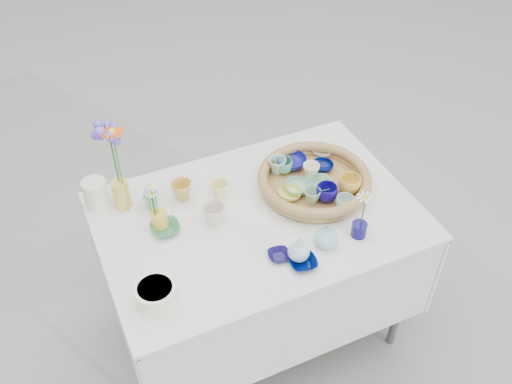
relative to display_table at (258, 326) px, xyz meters
name	(u,v)px	position (x,y,z in m)	size (l,w,h in m)	color
ground	(258,326)	(0.00, 0.00, 0.00)	(80.00, 80.00, 0.00)	#97978E
display_table	(258,326)	(0.00, 0.00, 0.00)	(1.26, 0.86, 0.77)	white
wicker_tray	(314,181)	(0.28, 0.05, 0.80)	(0.47, 0.47, 0.08)	brown
tray_ceramic_0	(291,162)	(0.25, 0.20, 0.80)	(0.13, 0.13, 0.04)	navy
tray_ceramic_1	(323,166)	(0.36, 0.12, 0.80)	(0.09, 0.09, 0.03)	#020C43
tray_ceramic_2	(349,185)	(0.39, -0.05, 0.82)	(0.09, 0.09, 0.07)	gold
tray_ceramic_3	(319,184)	(0.29, 0.03, 0.80)	(0.11, 0.11, 0.03)	#5E9E6F
tray_ceramic_4	(312,196)	(0.22, -0.04, 0.82)	(0.07, 0.07, 0.06)	#86B98B
tray_ceramic_5	(297,187)	(0.20, 0.05, 0.80)	(0.11, 0.11, 0.03)	#87B7A0
tray_ceramic_6	(277,166)	(0.17, 0.19, 0.82)	(0.08, 0.08, 0.07)	#98CCC3
tray_ceramic_7	(311,171)	(0.29, 0.10, 0.82)	(0.07, 0.07, 0.07)	white
tray_ceramic_8	(322,151)	(0.42, 0.22, 0.80)	(0.10, 0.10, 0.03)	#B6D2FF
tray_ceramic_9	(327,193)	(0.28, -0.05, 0.82)	(0.09, 0.09, 0.07)	#130777
tray_ceramic_10	(290,194)	(0.15, 0.02, 0.80)	(0.10, 0.10, 0.03)	#E1DC59
tray_ceramic_11	(345,203)	(0.32, -0.13, 0.81)	(0.07, 0.07, 0.06)	silver
tray_ceramic_12	(283,166)	(0.20, 0.18, 0.81)	(0.08, 0.08, 0.06)	#50A47C
loose_ceramic_0	(182,190)	(-0.24, 0.22, 0.81)	(0.09, 0.09, 0.08)	gold
loose_ceramic_1	(220,190)	(-0.10, 0.17, 0.80)	(0.07, 0.07, 0.07)	#F6EA8A
loose_ceramic_2	(165,228)	(-0.36, 0.07, 0.78)	(0.11, 0.11, 0.03)	#368154
loose_ceramic_3	(214,214)	(-0.17, 0.03, 0.81)	(0.09, 0.09, 0.08)	beige
loose_ceramic_4	(279,255)	(-0.02, -0.24, 0.78)	(0.08, 0.08, 0.02)	#130D48
loose_ceramic_5	(151,201)	(-0.37, 0.22, 0.80)	(0.07, 0.07, 0.06)	#8EC5AC
loose_ceramic_6	(303,262)	(0.04, -0.31, 0.78)	(0.10, 0.10, 0.02)	#000D4B
fluted_bowl	(156,294)	(-0.49, -0.24, 0.80)	(0.14, 0.14, 0.07)	white
bud_vase_paleblue	(299,247)	(0.04, -0.27, 0.83)	(0.08, 0.08, 0.13)	#A7D0D8
bud_vase_seafoam	(326,236)	(0.16, -0.25, 0.81)	(0.09, 0.09, 0.10)	#92CECB
bud_vase_cobalt	(359,229)	(0.30, -0.26, 0.79)	(0.06, 0.06, 0.06)	#0C094F
single_daisy	(364,210)	(0.32, -0.25, 0.89)	(0.08, 0.08, 0.14)	white
tall_vase_yellow	(121,194)	(-0.48, 0.27, 0.83)	(0.07, 0.07, 0.13)	#DDC04E
gerbera	(117,159)	(-0.46, 0.26, 1.02)	(0.10, 0.10, 0.27)	#FF5616
hydrangea	(114,158)	(-0.47, 0.28, 1.00)	(0.09, 0.09, 0.31)	#6450CF
white_pitcher	(96,194)	(-0.57, 0.32, 0.83)	(0.13, 0.10, 0.13)	white
daisy_cup	(159,220)	(-0.38, 0.10, 0.80)	(0.07, 0.07, 0.07)	yellow
daisy_posy	(153,199)	(-0.38, 0.11, 0.90)	(0.08, 0.08, 0.14)	white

